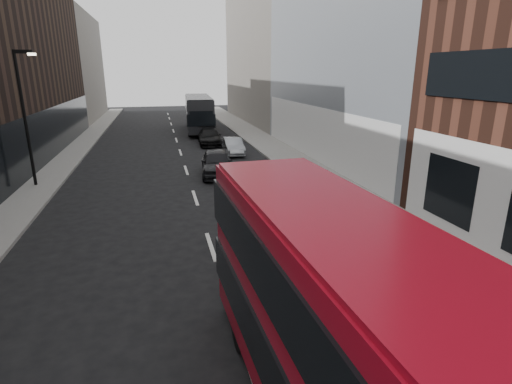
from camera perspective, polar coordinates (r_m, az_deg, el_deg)
sidewalk_right at (r=32.22m, az=2.85°, el=6.08°), size 3.00×80.00×0.15m
sidewalk_left at (r=31.57m, az=-25.31°, el=4.24°), size 2.00×80.00×0.15m
building_modern_block at (r=29.61m, az=13.67°, el=23.81°), size 5.03×22.00×20.00m
building_victorian at (r=51.11m, az=0.99°, el=20.89°), size 6.50×24.00×21.00m
building_left_mid at (r=36.69m, az=-30.79°, el=16.03°), size 5.00×24.00×14.00m
building_left_far at (r=58.17m, az=-24.60°, el=15.84°), size 5.00×20.00×13.00m
street_lamp at (r=24.32m, az=-30.10°, el=10.11°), size 1.06×0.22×7.00m
red_bus at (r=6.49m, az=14.04°, el=-20.47°), size 2.77×10.09×4.04m
grey_bus at (r=43.09m, az=-8.19°, el=11.17°), size 3.28×11.27×3.60m
car_a at (r=24.48m, az=-5.64°, el=4.21°), size 2.31×4.73×1.55m
car_b at (r=30.71m, az=-3.30°, el=6.57°), size 1.42×3.82×1.25m
car_c at (r=34.94m, az=-6.64°, el=7.84°), size 2.11×4.74×1.35m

